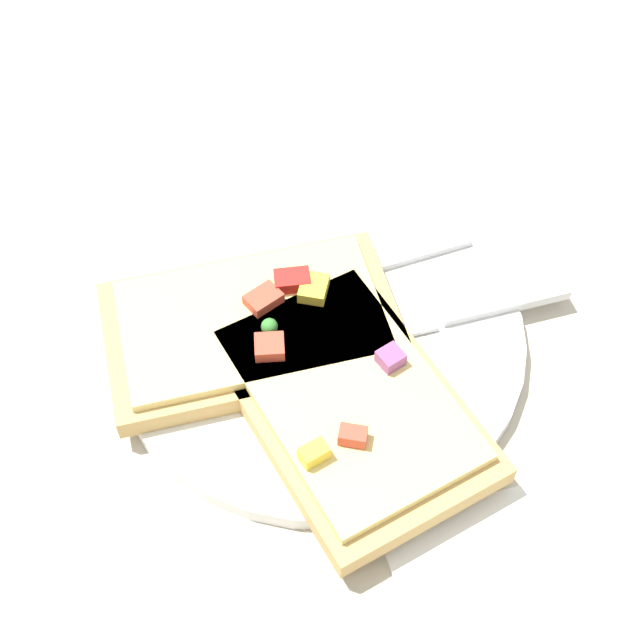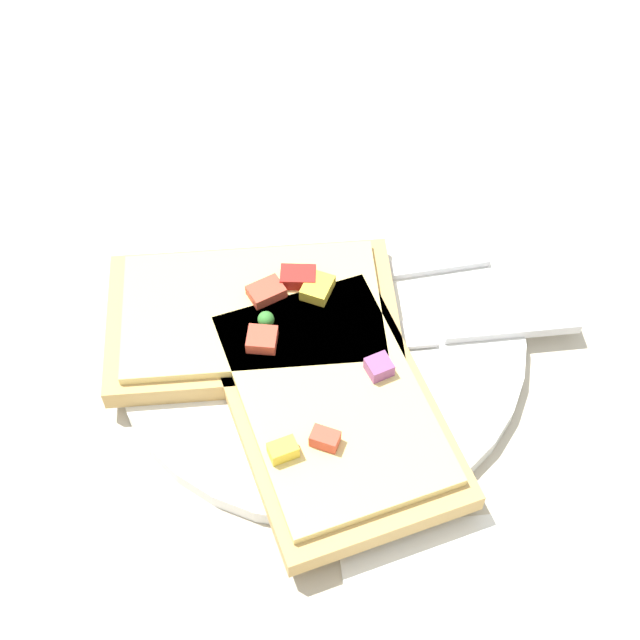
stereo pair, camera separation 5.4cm
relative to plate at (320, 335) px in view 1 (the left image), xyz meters
name	(u,v)px [view 1 (the left image)]	position (x,y,z in m)	size (l,w,h in m)	color
ground_plane	(320,341)	(0.00, 0.00, -0.01)	(4.00, 4.00, 0.00)	#BCB29E
plate	(320,335)	(0.00, 0.00, 0.00)	(0.25, 0.25, 0.01)	white
fork	(313,281)	(0.04, -0.01, 0.01)	(0.03, 0.20, 0.01)	silver
knife	(426,319)	(-0.01, -0.07, 0.01)	(0.02, 0.23, 0.01)	silver
pizza_slice_main	(253,325)	(0.01, 0.04, 0.02)	(0.11, 0.18, 0.03)	tan
pizza_slice_corner	(346,401)	(-0.06, 0.00, 0.02)	(0.19, 0.15, 0.03)	tan
crumb_scatter	(275,299)	(0.03, 0.02, 0.01)	(0.07, 0.10, 0.01)	tan
napkin	(503,633)	(-0.20, -0.04, 0.00)	(0.15, 0.09, 0.01)	white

